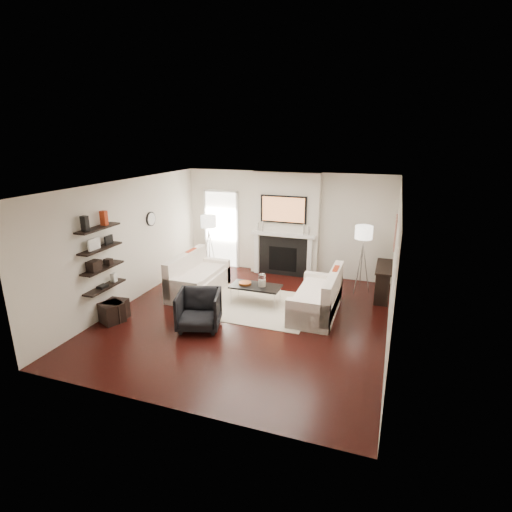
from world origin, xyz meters
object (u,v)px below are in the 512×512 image
(coffee_table, at_px, (256,286))
(lamp_right_shade, at_px, (364,232))
(loveseat_right_base, at_px, (316,304))
(armchair, at_px, (199,308))
(ottoman_near, at_px, (116,310))
(lamp_left_shade, at_px, (208,221))
(loveseat_left_base, at_px, (199,284))

(coffee_table, bearing_deg, lamp_right_shade, 35.41)
(loveseat_right_base, xyz_separation_m, coffee_table, (-1.36, 0.06, 0.19))
(armchair, relative_size, lamp_right_shade, 2.04)
(loveseat_right_base, distance_m, ottoman_near, 4.10)
(lamp_left_shade, relative_size, lamp_right_shade, 1.00)
(loveseat_left_base, xyz_separation_m, lamp_left_shade, (-0.32, 1.25, 1.24))
(lamp_right_shade, bearing_deg, armchair, -132.94)
(loveseat_left_base, relative_size, ottoman_near, 4.50)
(loveseat_right_base, bearing_deg, ottoman_near, -156.79)
(loveseat_right_base, bearing_deg, loveseat_left_base, 175.47)
(coffee_table, relative_size, lamp_left_shade, 2.75)
(loveseat_right_base, distance_m, lamp_right_shade, 2.13)
(armchair, distance_m, ottoman_near, 1.79)
(lamp_right_shade, xyz_separation_m, ottoman_near, (-4.52, -3.18, -1.25))
(coffee_table, xyz_separation_m, ottoman_near, (-2.41, -1.68, -0.20))
(loveseat_left_base, xyz_separation_m, ottoman_near, (-0.94, -1.84, -0.01))
(loveseat_left_base, relative_size, coffee_table, 1.64)
(coffee_table, bearing_deg, armchair, -113.84)
(ottoman_near, bearing_deg, armchair, 7.05)
(loveseat_right_base, xyz_separation_m, ottoman_near, (-3.77, -1.61, -0.01))
(loveseat_right_base, distance_m, coffee_table, 1.37)
(lamp_left_shade, bearing_deg, ottoman_near, -101.35)
(armchair, height_order, lamp_left_shade, lamp_left_shade)
(lamp_right_shade, height_order, ottoman_near, lamp_right_shade)
(ottoman_near, bearing_deg, loveseat_right_base, 23.21)
(lamp_right_shade, bearing_deg, loveseat_left_base, -159.50)
(lamp_left_shade, bearing_deg, loveseat_left_base, -75.83)
(loveseat_left_base, relative_size, lamp_right_shade, 4.50)
(lamp_right_shade, bearing_deg, loveseat_right_base, -115.75)
(armchair, height_order, lamp_right_shade, lamp_right_shade)
(loveseat_left_base, distance_m, armchair, 1.83)
(loveseat_right_base, xyz_separation_m, lamp_left_shade, (-3.15, 1.48, 1.24))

